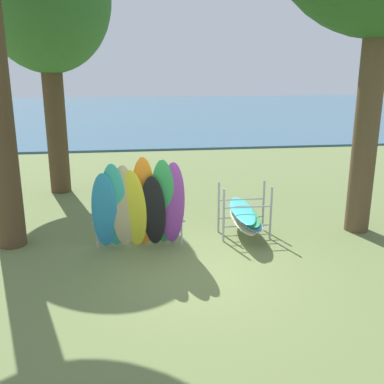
% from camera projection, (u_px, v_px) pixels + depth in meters
% --- Properties ---
extents(ground_plane, '(80.00, 80.00, 0.00)m').
position_uv_depth(ground_plane, '(193.00, 269.00, 8.91)').
color(ground_plane, olive).
extents(lake_water, '(80.00, 36.00, 0.10)m').
position_uv_depth(lake_water, '(145.00, 112.00, 38.22)').
color(lake_water, '#38607A').
rests_on(lake_water, ground).
extents(tree_mid_behind, '(3.72, 3.72, 7.92)m').
position_uv_depth(tree_mid_behind, '(46.00, 0.00, 12.81)').
color(tree_mid_behind, '#4C3823').
rests_on(tree_mid_behind, ground).
extents(leaning_board_pile, '(2.03, 0.99, 2.17)m').
position_uv_depth(leaning_board_pile, '(139.00, 208.00, 9.46)').
color(leaning_board_pile, '#2D8ED1').
rests_on(leaning_board_pile, ground).
extents(board_storage_rack, '(1.15, 2.13, 1.25)m').
position_uv_depth(board_storage_rack, '(244.00, 214.00, 10.50)').
color(board_storage_rack, '#9EA0A5').
rests_on(board_storage_rack, ground).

